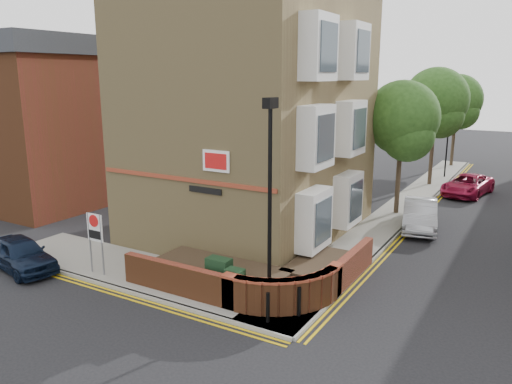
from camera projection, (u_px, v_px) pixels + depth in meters
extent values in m
plane|color=black|center=(203.00, 315.00, 14.97)|extent=(120.00, 120.00, 0.00)
cube|color=gray|center=(149.00, 273.00, 17.94)|extent=(13.00, 3.00, 0.12)
cube|color=gray|center=(406.00, 205.00, 27.40)|extent=(2.00, 32.00, 0.12)
cube|color=gray|center=(119.00, 288.00, 16.68)|extent=(13.00, 0.15, 0.12)
cube|color=gray|center=(424.00, 207.00, 26.91)|extent=(0.15, 32.00, 0.12)
cube|color=gold|center=(113.00, 293.00, 16.48)|extent=(13.00, 0.28, 0.01)
cube|color=gold|center=(429.00, 209.00, 26.80)|extent=(0.28, 32.00, 0.01)
cube|color=#A08855|center=(253.00, 108.00, 21.88)|extent=(8.00, 10.00, 11.00)
cube|color=maroon|center=(183.00, 179.00, 18.18)|extent=(7.80, 0.06, 0.15)
cube|color=white|center=(216.00, 161.00, 17.25)|extent=(1.10, 0.05, 0.75)
cube|color=black|center=(205.00, 190.00, 17.75)|extent=(1.40, 0.04, 0.22)
cylinder|color=black|center=(270.00, 213.00, 14.47)|extent=(0.12, 0.12, 6.00)
cylinder|color=black|center=(269.00, 296.00, 15.07)|extent=(0.20, 0.20, 0.80)
cube|color=black|center=(270.00, 103.00, 13.75)|extent=(0.25, 0.50, 0.30)
cube|color=#163319|center=(219.00, 276.00, 16.04)|extent=(0.80, 0.45, 1.20)
cube|color=#163319|center=(235.00, 286.00, 15.41)|extent=(0.55, 0.40, 1.10)
cylinder|color=black|center=(268.00, 308.00, 14.19)|extent=(0.11, 0.11, 0.90)
cylinder|color=black|center=(299.00, 302.00, 14.56)|extent=(0.11, 0.11, 0.90)
cylinder|color=slate|center=(90.00, 242.00, 17.72)|extent=(0.06, 0.06, 2.20)
cylinder|color=slate|center=(102.00, 245.00, 17.43)|extent=(0.06, 0.06, 2.20)
cube|color=white|center=(95.00, 228.00, 17.44)|extent=(0.72, 0.04, 1.00)
cylinder|color=red|center=(94.00, 221.00, 17.35)|extent=(0.44, 0.02, 0.44)
cube|color=brown|center=(71.00, 130.00, 28.16)|extent=(6.00, 10.00, 8.00)
cube|color=#25262C|center=(64.00, 47.00, 27.13)|extent=(6.40, 10.40, 1.00)
cylinder|color=#382B1E|center=(399.00, 169.00, 25.19)|extent=(0.24, 0.24, 4.55)
sphere|color=#214517|center=(402.00, 117.00, 24.59)|extent=(3.64, 3.64, 3.64)
sphere|color=#214517|center=(408.00, 135.00, 24.34)|extent=(2.60, 2.60, 2.60)
sphere|color=#214517|center=(398.00, 125.00, 25.18)|extent=(2.86, 2.86, 2.86)
cylinder|color=#382B1E|center=(432.00, 145.00, 31.85)|extent=(0.24, 0.24, 5.04)
sphere|color=#214517|center=(436.00, 100.00, 31.19)|extent=(4.03, 4.03, 4.03)
sphere|color=#214517|center=(440.00, 115.00, 30.95)|extent=(2.88, 2.88, 2.88)
sphere|color=#214517|center=(432.00, 107.00, 31.79)|extent=(3.17, 3.17, 3.17)
cylinder|color=#382B1E|center=(454.00, 135.00, 38.59)|extent=(0.24, 0.24, 4.76)
sphere|color=#214517|center=(457.00, 99.00, 37.97)|extent=(3.81, 3.81, 3.81)
sphere|color=#214517|center=(461.00, 111.00, 37.72)|extent=(2.72, 2.72, 2.72)
sphere|color=#214517|center=(453.00, 105.00, 38.56)|extent=(2.99, 2.99, 2.99)
cylinder|color=black|center=(446.00, 154.00, 34.38)|extent=(0.10, 0.10, 3.20)
imported|color=black|center=(449.00, 123.00, 33.90)|extent=(0.20, 0.16, 1.00)
imported|color=black|center=(20.00, 254.00, 18.31)|extent=(3.86, 2.14, 1.24)
imported|color=#999AA0|center=(420.00, 215.00, 23.16)|extent=(2.34, 4.42, 1.38)
imported|color=maroon|center=(467.00, 185.00, 29.79)|extent=(2.80, 4.76, 1.24)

